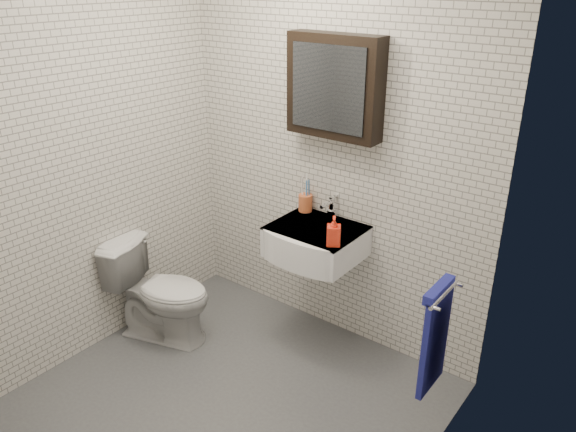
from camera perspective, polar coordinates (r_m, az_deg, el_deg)
The scene contains 9 objects.
ground at distance 3.51m, azimuth -5.69°, elevation -17.93°, with size 2.20×2.00×0.01m, color #4A4D52.
room_shell at distance 2.76m, azimuth -6.93°, elevation 5.33°, with size 2.22×2.02×2.51m.
washbasin at distance 3.52m, azimuth 2.52°, elevation -2.73°, with size 0.55×0.50×0.20m.
faucet at distance 3.60m, azimuth 4.36°, elevation 0.68°, with size 0.06×0.20×0.15m.
mirror_cabinet at distance 3.37m, azimuth 4.74°, elevation 12.97°, with size 0.60×0.15×0.60m.
towel_rail at distance 2.85m, azimuth 14.76°, elevation -11.48°, with size 0.09×0.30×0.58m.
toothbrush_cup at distance 3.72m, azimuth 1.78°, elevation 1.44°, with size 0.12×0.12×0.25m.
soap_bottle at distance 3.26m, azimuth 4.67°, elevation -1.51°, with size 0.08×0.08×0.18m, color #EE5A19.
toilet at distance 3.89m, azimuth -12.77°, elevation -7.49°, with size 0.39×0.68×0.70m, color silver.
Camera 1 is at (1.84, -1.86, 2.34)m, focal length 35.00 mm.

